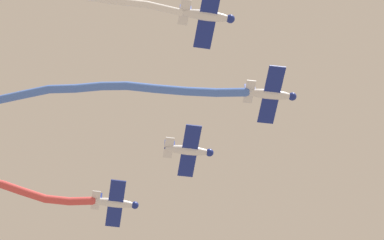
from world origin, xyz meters
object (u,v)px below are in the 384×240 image
Objects in this scene: airplane_left_wing at (189,150)px; airplane_right_wing at (207,16)px; airplane_lead at (271,94)px; airplane_slot at (115,203)px.

airplane_left_wing is 15.28m from airplane_right_wing.
airplane_lead is 20.56m from airplane_slot.
airplane_lead is 1.00× the size of airplane_left_wing.
airplane_right_wing reaches higher than airplane_left_wing.
airplane_right_wing is (-9.09, -4.80, 0.30)m from airplane_lead.
airplane_left_wing is 1.00× the size of airplane_right_wing.
airplane_lead is 1.00× the size of airplane_slot.
airplane_left_wing is at bearing -50.78° from airplane_slot.
airplane_slot is (-3.82, 9.55, -0.30)m from airplane_left_wing.
airplane_right_wing reaches higher than airplane_lead.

